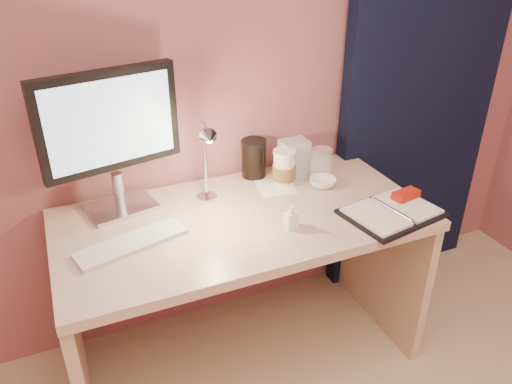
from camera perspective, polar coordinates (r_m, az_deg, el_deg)
name	(u,v)px	position (r m, az deg, el deg)	size (l,w,h in m)	color
room	(409,65)	(2.47, 17.06, 13.67)	(3.50, 3.50, 3.50)	#C6B28E
desk	(237,253)	(2.09, -2.20, -7.03)	(1.40, 0.70, 0.73)	#C8AD8D
monitor	(110,130)	(1.88, -16.38, 6.78)	(0.51, 0.23, 0.55)	silver
keyboard	(132,243)	(1.79, -14.02, -5.68)	(0.39, 0.12, 0.02)	white
planner	(393,211)	(1.98, 15.37, -2.06)	(0.39, 0.32, 0.05)	black
paper_b	(276,187)	(2.11, 2.28, 0.58)	(0.15, 0.15, 0.00)	white
coffee_cup	(284,169)	(2.09, 3.24, 2.62)	(0.10, 0.10, 0.16)	white
clear_cup	(321,166)	(2.13, 7.43, 2.93)	(0.09, 0.09, 0.15)	white
bowl	(323,182)	(2.13, 7.62, 1.11)	(0.11, 0.11, 0.04)	white
lotion_bottle	(291,216)	(1.81, 4.01, -2.80)	(0.04, 0.04, 0.09)	white
dark_jar	(254,160)	(2.17, -0.26, 3.67)	(0.11, 0.11, 0.15)	black
product_box	(294,159)	(2.16, 4.33, 3.75)	(0.11, 0.09, 0.17)	#B7B7B2
desk_lamp	(215,157)	(1.86, -4.67, 4.01)	(0.10, 0.22, 0.35)	silver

